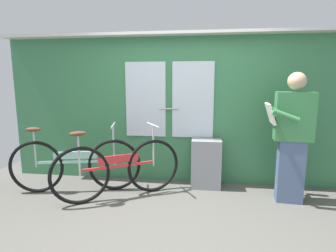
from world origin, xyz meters
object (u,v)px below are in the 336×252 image
at_px(passenger_reading_newspaper, 292,135).
at_px(trash_bin_by_wall, 206,164).
at_px(bicycle_leaning_behind, 75,164).
at_px(bicycle_near_door, 118,169).

bearing_deg(passenger_reading_newspaper, trash_bin_by_wall, -13.76).
bearing_deg(bicycle_leaning_behind, bicycle_near_door, -23.65).
xyz_separation_m(bicycle_leaning_behind, trash_bin_by_wall, (1.79, 0.40, -0.04)).
bearing_deg(passenger_reading_newspaper, bicycle_leaning_behind, 5.48).
distance_m(passenger_reading_newspaper, trash_bin_by_wall, 1.20).
distance_m(bicycle_near_door, passenger_reading_newspaper, 2.23).
xyz_separation_m(bicycle_near_door, passenger_reading_newspaper, (2.17, 0.18, 0.47)).
bearing_deg(bicycle_leaning_behind, passenger_reading_newspaper, -11.80).
relative_size(passenger_reading_newspaper, trash_bin_by_wall, 2.32).
bearing_deg(bicycle_near_door, trash_bin_by_wall, -6.96).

